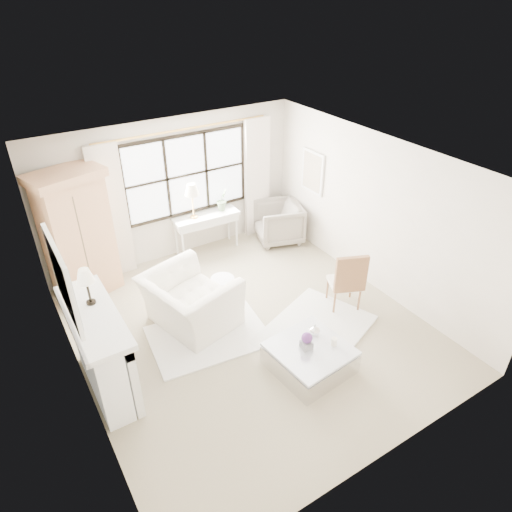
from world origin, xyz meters
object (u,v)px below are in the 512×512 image
at_px(armoire, 78,235).
at_px(club_armchair, 190,301).
at_px(coffee_table, 310,358).
at_px(console_table, 207,232).

bearing_deg(armoire, club_armchair, -72.90).
bearing_deg(coffee_table, armoire, 115.97).
bearing_deg(coffee_table, club_armchair, 113.86).
bearing_deg(console_table, club_armchair, -120.74).
distance_m(club_armchair, coffee_table, 2.05).
xyz_separation_m(armoire, club_armchair, (1.15, -1.75, -0.70)).
distance_m(armoire, coffee_table, 4.24).
height_order(console_table, coffee_table, console_table).
bearing_deg(coffee_table, console_table, 80.65).
bearing_deg(club_armchair, console_table, -47.30).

